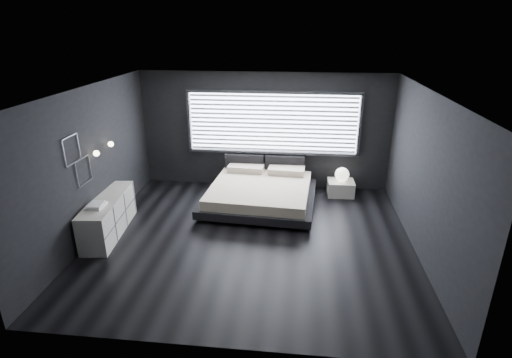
# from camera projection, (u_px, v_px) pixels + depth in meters

# --- Properties ---
(room) EXTENTS (6.04, 6.00, 2.80)m
(room) POSITION_uv_depth(u_px,v_px,m) (251.00, 170.00, 7.09)
(room) COLOR black
(room) RESTS_ON ground
(window) EXTENTS (4.14, 0.09, 1.52)m
(window) POSITION_uv_depth(u_px,v_px,m) (273.00, 123.00, 9.49)
(window) COLOR white
(window) RESTS_ON ground
(headboard) EXTENTS (1.96, 0.16, 0.52)m
(headboard) POSITION_uv_depth(u_px,v_px,m) (264.00, 165.00, 9.84)
(headboard) COLOR black
(headboard) RESTS_ON ground
(sconce_near) EXTENTS (0.18, 0.11, 0.11)m
(sconce_near) POSITION_uv_depth(u_px,v_px,m) (96.00, 153.00, 7.36)
(sconce_near) COLOR silver
(sconce_near) RESTS_ON ground
(sconce_far) EXTENTS (0.18, 0.11, 0.11)m
(sconce_far) POSITION_uv_depth(u_px,v_px,m) (111.00, 144.00, 7.91)
(sconce_far) COLOR silver
(sconce_far) RESTS_ON ground
(wall_art_upper) EXTENTS (0.01, 0.48, 0.48)m
(wall_art_upper) POSITION_uv_depth(u_px,v_px,m) (72.00, 150.00, 6.72)
(wall_art_upper) COLOR #47474C
(wall_art_upper) RESTS_ON ground
(wall_art_lower) EXTENTS (0.01, 0.48, 0.48)m
(wall_art_lower) POSITION_uv_depth(u_px,v_px,m) (84.00, 171.00, 7.12)
(wall_art_lower) COLOR #47474C
(wall_art_lower) RESTS_ON ground
(bed) EXTENTS (2.56, 2.46, 0.62)m
(bed) POSITION_uv_depth(u_px,v_px,m) (260.00, 192.00, 8.97)
(bed) COLOR black
(bed) RESTS_ON ground
(nightstand) EXTENTS (0.62, 0.52, 0.36)m
(nightstand) POSITION_uv_depth(u_px,v_px,m) (341.00, 188.00, 9.49)
(nightstand) COLOR silver
(nightstand) RESTS_ON ground
(orb_lamp) EXTENTS (0.33, 0.33, 0.33)m
(orb_lamp) POSITION_uv_depth(u_px,v_px,m) (342.00, 174.00, 9.38)
(orb_lamp) COLOR white
(orb_lamp) RESTS_ON nightstand
(dresser) EXTENTS (0.70, 1.87, 0.73)m
(dresser) POSITION_uv_depth(u_px,v_px,m) (109.00, 216.00, 7.71)
(dresser) COLOR silver
(dresser) RESTS_ON ground
(book_stack) EXTENTS (0.29, 0.38, 0.07)m
(book_stack) POSITION_uv_depth(u_px,v_px,m) (96.00, 205.00, 7.23)
(book_stack) COLOR white
(book_stack) RESTS_ON dresser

